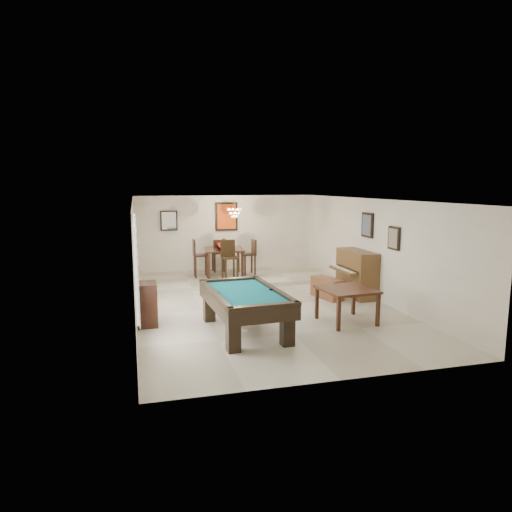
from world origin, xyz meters
name	(u,v)px	position (x,y,z in m)	size (l,w,h in m)	color
ground_plane	(262,306)	(0.00, 0.00, -0.01)	(6.00, 9.00, 0.02)	beige
wall_back	(226,234)	(0.00, 4.50, 1.30)	(6.00, 0.04, 2.60)	silver
wall_front	(344,297)	(0.00, -4.50, 1.30)	(6.00, 0.04, 2.60)	silver
wall_left	(135,259)	(-3.00, 0.00, 1.30)	(0.04, 9.00, 2.60)	silver
wall_right	(374,249)	(3.00, 0.00, 1.30)	(0.04, 9.00, 2.60)	silver
ceiling	(262,200)	(0.00, 0.00, 2.60)	(6.00, 9.00, 0.04)	white
dining_step	(234,278)	(0.00, 3.25, 0.06)	(6.00, 2.50, 0.12)	beige
window_left_front	(136,272)	(-2.97, -2.20, 1.40)	(0.06, 1.00, 1.70)	white
window_left_rear	(136,251)	(-2.97, 0.60, 1.40)	(0.06, 1.00, 1.70)	white
pool_table	(245,312)	(-0.89, -1.88, 0.41)	(1.35, 2.49, 0.83)	black
square_table	(347,305)	(1.39, -1.79, 0.37)	(1.08, 1.08, 0.75)	#34180D
upright_piano	(352,274)	(2.57, 0.34, 0.61)	(0.82, 1.47, 1.22)	brown
piano_bench	(327,288)	(1.85, 0.29, 0.27)	(0.38, 0.97, 0.54)	brown
apothecary_chest	(147,304)	(-2.78, -0.89, 0.46)	(0.41, 0.61, 0.92)	black
dining_table	(224,260)	(-0.31, 3.35, 0.61)	(1.18, 1.18, 0.97)	black
flower_vase	(224,242)	(-0.31, 3.35, 1.20)	(0.12, 0.12, 0.21)	#A62B0E
dining_chair_south	(230,261)	(-0.29, 2.56, 0.72)	(0.45, 0.45, 1.20)	black
dining_chair_north	(218,255)	(-0.35, 4.11, 0.66)	(0.40, 0.40, 1.07)	black
dining_chair_west	(201,258)	(-1.05, 3.34, 0.71)	(0.44, 0.44, 1.18)	black
dining_chair_east	(248,257)	(0.49, 3.39, 0.68)	(0.41, 0.41, 1.11)	black
chandelier	(234,210)	(0.00, 3.20, 2.20)	(0.44, 0.44, 0.60)	#FFE5B2
back_painting	(226,217)	(0.00, 4.46, 1.90)	(0.75, 0.06, 0.95)	#D84C14
back_mirror	(169,221)	(-1.90, 4.46, 1.80)	(0.55, 0.06, 0.65)	white
right_picture_upper	(367,225)	(2.96, 0.30, 1.90)	(0.06, 0.55, 0.65)	slate
right_picture_lower	(394,238)	(2.96, -1.00, 1.70)	(0.06, 0.45, 0.55)	gray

